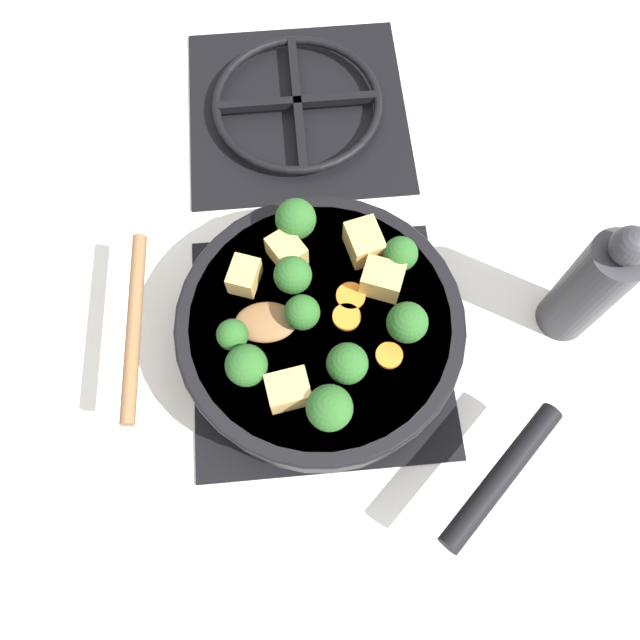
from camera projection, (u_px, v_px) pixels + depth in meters
The scene contains 23 objects.
ground_plane at pixel (320, 346), 0.77m from camera, with size 2.40×2.40×0.00m, color white.
front_burner_grate at pixel (320, 343), 0.76m from camera, with size 0.31×0.31×0.03m.
rear_burner_grate at pixel (298, 106), 0.89m from camera, with size 0.31×0.31×0.03m.
skillet_pan at pixel (321, 330), 0.71m from camera, with size 0.41×0.42×0.06m.
wooden_spoon at pixel (193, 323), 0.68m from camera, with size 0.19×0.22×0.02m.
tofu_cube_center_large at pixel (287, 251), 0.70m from camera, with size 0.04×0.03×0.03m, color tan.
tofu_cube_near_handle at pixel (364, 242), 0.70m from camera, with size 0.04×0.04×0.04m, color tan.
tofu_cube_east_chunk at pixel (288, 390), 0.64m from camera, with size 0.04×0.03×0.03m, color tan.
tofu_cube_west_chunk at pixel (382, 279), 0.69m from camera, with size 0.04×0.04×0.04m, color tan.
tofu_cube_back_piece at pixel (244, 276), 0.69m from camera, with size 0.04×0.03×0.03m, color tan.
broccoli_floret_near_spoon at pixel (293, 275), 0.68m from camera, with size 0.04×0.04×0.05m.
broccoli_floret_center_top at pixel (407, 323), 0.66m from camera, with size 0.04×0.04×0.05m.
broccoli_floret_east_rim at pixel (246, 365), 0.64m from camera, with size 0.04×0.04×0.05m.
broccoli_floret_west_rim at pixel (296, 219), 0.70m from camera, with size 0.05×0.05×0.05m.
broccoli_floret_north_edge at pixel (302, 315), 0.66m from camera, with size 0.04×0.04×0.05m.
broccoli_floret_south_cluster at pixel (334, 408), 0.62m from camera, with size 0.05×0.05×0.05m.
broccoli_floret_mid_floret at pixel (233, 335), 0.66m from camera, with size 0.03×0.03×0.04m.
broccoli_floret_small_inner at pixel (401, 254), 0.69m from camera, with size 0.04×0.04×0.05m.
broccoli_floret_tall_stem at pixel (347, 364), 0.64m from camera, with size 0.04×0.04×0.05m.
carrot_slice_orange_thin at pixel (389, 355), 0.67m from camera, with size 0.03×0.03×0.01m, color orange.
carrot_slice_near_center at pixel (351, 296), 0.70m from camera, with size 0.03×0.03×0.01m, color orange.
carrot_slice_edge_slice at pixel (347, 318), 0.69m from camera, with size 0.03×0.03×0.01m, color orange.
pepper_mill at pixel (591, 286), 0.69m from camera, with size 0.06×0.06×0.21m.
Camera 1 is at (-0.02, -0.25, 0.73)m, focal length 35.00 mm.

